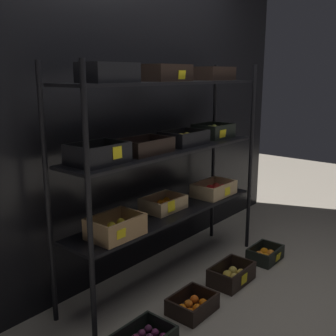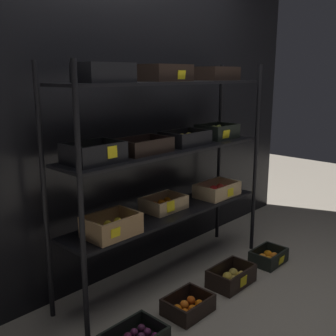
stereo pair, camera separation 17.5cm
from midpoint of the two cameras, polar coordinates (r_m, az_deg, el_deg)
The scene contains 6 objects.
ground_plane at distance 3.26m, azimuth 1.59°, elevation -15.16°, with size 10.00×10.00×0.00m, color gray.
storefront_wall at distance 3.16m, azimuth -3.64°, elevation 7.00°, with size 4.20×0.12×2.42m, color black.
display_rack at distance 2.93m, azimuth 1.83°, elevation 2.86°, with size 1.94×0.42×1.63m.
crate_ground_tangerine at distance 2.83m, azimuth 4.74°, elevation -19.04°, with size 0.31×0.24×0.12m.
crate_ground_apple_gold at distance 3.18m, azimuth 10.57°, elevation -15.10°, with size 0.36×0.23×0.14m.
crate_ground_orange at distance 3.57m, azimuth 15.47°, elevation -12.18°, with size 0.30×0.22×0.12m.
Camera 2 is at (-2.09, -1.97, 1.55)m, focal length 42.93 mm.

